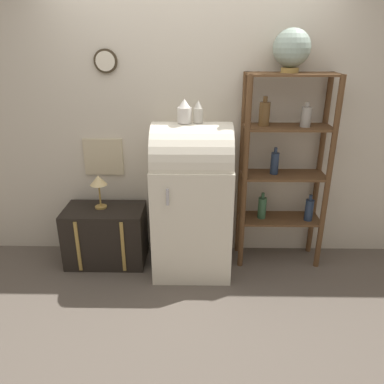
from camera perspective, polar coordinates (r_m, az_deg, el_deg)
ground_plane at (r=3.50m, az=-0.06°, el=-13.02°), size 12.00×12.00×0.00m
wall_back at (r=3.50m, az=0.03°, el=11.17°), size 7.00×0.09×2.70m
refrigerator at (r=3.34m, az=0.00°, el=-0.69°), size 0.69×0.69×1.38m
suitcase_trunk at (r=3.71m, az=-12.97°, el=-6.43°), size 0.74×0.44×0.55m
shelf_unit at (r=3.47m, az=13.82°, el=4.42°), size 0.78×0.33×1.77m
globe at (r=3.34m, az=14.95°, el=20.39°), size 0.30×0.30×0.34m
vase_left at (r=3.12m, az=-1.16°, el=12.12°), size 0.12×0.12×0.19m
vase_center at (r=3.12m, az=0.95°, el=12.05°), size 0.08×0.08×0.18m
desk_lamp at (r=3.53m, az=-14.05°, el=1.38°), size 0.15×0.15×0.32m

